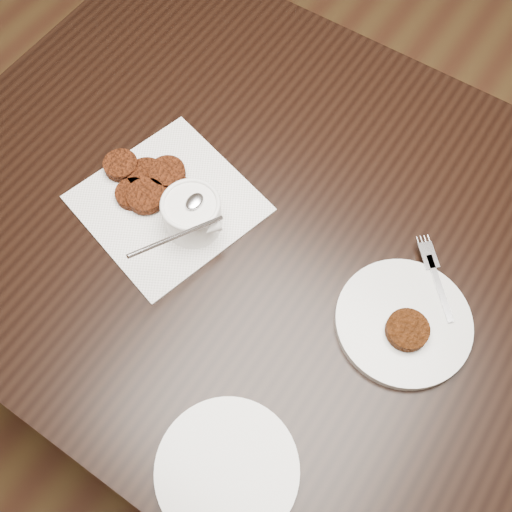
{
  "coord_description": "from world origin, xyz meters",
  "views": [
    {
      "loc": [
        0.22,
        -0.41,
        1.64
      ],
      "look_at": [
        -0.01,
        -0.06,
        0.8
      ],
      "focal_mm": 41.8,
      "sensor_mm": 36.0,
      "label": 1
    }
  ],
  "objects_px": {
    "table": "(310,332)",
    "napkin": "(168,203)",
    "sauce_ramekin": "(190,203)",
    "plate_empty": "(227,470)",
    "plate_with_patty": "(404,320)"
  },
  "relations": [
    {
      "from": "table",
      "to": "napkin",
      "type": "distance_m",
      "value": 0.48
    },
    {
      "from": "sauce_ramekin",
      "to": "plate_empty",
      "type": "bearing_deg",
      "value": -46.92
    },
    {
      "from": "napkin",
      "to": "sauce_ramekin",
      "type": "height_order",
      "value": "sauce_ramekin"
    },
    {
      "from": "plate_with_patty",
      "to": "table",
      "type": "bearing_deg",
      "value": 167.63
    },
    {
      "from": "table",
      "to": "napkin",
      "type": "bearing_deg",
      "value": -167.42
    },
    {
      "from": "napkin",
      "to": "plate_with_patty",
      "type": "relative_size",
      "value": 1.26
    },
    {
      "from": "table",
      "to": "napkin",
      "type": "relative_size",
      "value": 5.53
    },
    {
      "from": "table",
      "to": "plate_empty",
      "type": "height_order",
      "value": "plate_empty"
    },
    {
      "from": "plate_empty",
      "to": "napkin",
      "type": "bearing_deg",
      "value": 138.15
    },
    {
      "from": "sauce_ramekin",
      "to": "plate_with_patty",
      "type": "relative_size",
      "value": 0.63
    },
    {
      "from": "napkin",
      "to": "sauce_ramekin",
      "type": "bearing_deg",
      "value": -7.61
    },
    {
      "from": "table",
      "to": "sauce_ramekin",
      "type": "distance_m",
      "value": 0.51
    },
    {
      "from": "table",
      "to": "plate_empty",
      "type": "xyz_separation_m",
      "value": [
        0.05,
        -0.37,
        0.38
      ]
    },
    {
      "from": "table",
      "to": "plate_empty",
      "type": "distance_m",
      "value": 0.53
    },
    {
      "from": "table",
      "to": "napkin",
      "type": "height_order",
      "value": "napkin"
    }
  ]
}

